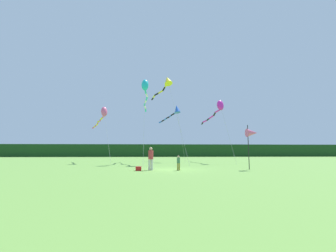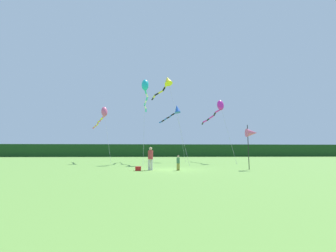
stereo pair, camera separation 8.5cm
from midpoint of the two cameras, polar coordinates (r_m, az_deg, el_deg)
name	(u,v)px [view 2 (the right image)]	position (r m, az deg, el deg)	size (l,w,h in m)	color
ground_plane	(172,170)	(17.94, 1.26, -11.32)	(120.00, 120.00, 0.00)	#6B9E42
distant_treeline	(160,151)	(62.84, -2.01, -6.43)	(108.00, 3.32, 3.48)	#193D19
person_adult	(150,157)	(17.33, -4.47, -8.15)	(0.39, 0.39, 1.79)	silver
person_child	(178,162)	(17.07, 2.82, -9.41)	(0.25, 0.25, 1.14)	olive
cooler_box	(138,169)	(17.03, -7.65, -10.97)	(0.42, 0.40, 0.32)	red
banner_flag_pole	(252,133)	(19.33, 21.16, -1.78)	(0.90, 0.70, 3.64)	black
kite_magenta	(218,108)	(30.19, 13.03, 4.57)	(1.94, 9.50, 8.31)	#B2B2B2
kite_blue	(176,110)	(32.53, 2.10, 4.13)	(3.57, 5.20, 8.42)	#B2B2B2
kite_yellow	(166,82)	(28.36, -0.35, 11.32)	(4.14, 9.26, 11.11)	#B2B2B2
kite_cyan	(145,88)	(28.92, -5.88, 9.73)	(0.92, 11.29, 10.74)	#B2B2B2
kite_rainbow	(103,114)	(30.06, -16.54, 3.00)	(4.22, 6.75, 7.37)	#B2B2B2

